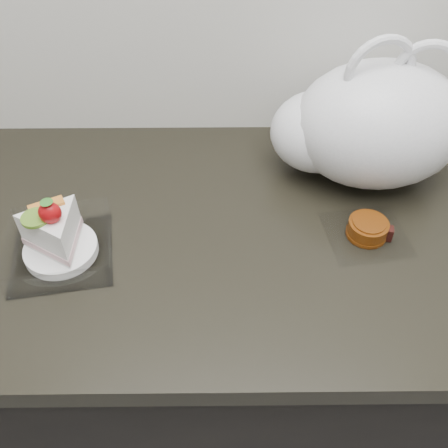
% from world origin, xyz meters
% --- Properties ---
extents(counter, '(2.04, 0.64, 0.90)m').
position_xyz_m(counter, '(0.00, 1.69, 0.45)').
color(counter, black).
rests_on(counter, ground).
extents(cake_tray, '(0.19, 0.19, 0.13)m').
position_xyz_m(cake_tray, '(-0.34, 1.62, 0.94)').
color(cake_tray, white).
rests_on(cake_tray, counter).
extents(mooncake_wrap, '(0.16, 0.15, 0.03)m').
position_xyz_m(mooncake_wrap, '(0.19, 1.66, 0.91)').
color(mooncake_wrap, white).
rests_on(mooncake_wrap, counter).
extents(plastic_bag, '(0.36, 0.26, 0.29)m').
position_xyz_m(plastic_bag, '(0.20, 1.84, 1.02)').
color(plastic_bag, white).
rests_on(plastic_bag, counter).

